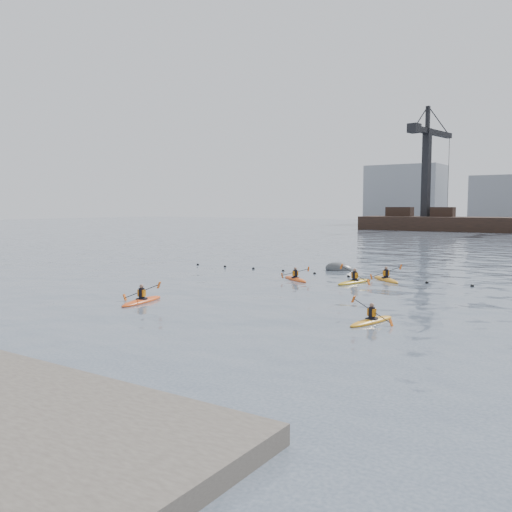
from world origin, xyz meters
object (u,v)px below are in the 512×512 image
(mooring_buoy, at_px, (340,270))
(kayaker_5, at_px, (386,279))
(kayaker_1, at_px, (372,320))
(kayaker_2, at_px, (295,279))
(kayaker_0, at_px, (142,300))
(kayaker_3, at_px, (355,281))

(mooring_buoy, bearing_deg, kayaker_5, -36.08)
(kayaker_5, xyz_separation_m, mooring_buoy, (-5.49, 4.00, -0.11))
(kayaker_1, distance_m, kayaker_2, 14.83)
(kayaker_0, relative_size, mooring_buoy, 1.46)
(kayaker_1, relative_size, kayaker_3, 0.88)
(kayaker_2, distance_m, mooring_buoy, 7.46)
(kayaker_2, height_order, kayaker_5, kayaker_5)
(kayaker_5, distance_m, mooring_buoy, 6.80)
(kayaker_5, bearing_deg, mooring_buoy, 97.50)
(kayaker_3, relative_size, mooring_buoy, 1.48)
(kayaker_2, distance_m, kayaker_3, 4.35)
(kayaker_0, distance_m, kayaker_2, 13.16)
(kayaker_5, height_order, mooring_buoy, kayaker_5)
(kayaker_0, relative_size, kayaker_3, 0.99)
(kayaker_0, xyz_separation_m, kayaker_1, (12.74, 2.11, -0.01))
(kayaker_1, distance_m, kayaker_5, 14.97)
(kayaker_0, bearing_deg, kayaker_3, 53.24)
(kayaker_1, relative_size, mooring_buoy, 1.31)
(kayaker_0, height_order, kayaker_3, kayaker_3)
(kayaker_1, xyz_separation_m, kayaker_5, (-4.56, 14.26, 0.01))
(kayaker_2, bearing_deg, kayaker_1, -102.01)
(kayaker_1, distance_m, mooring_buoy, 20.84)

